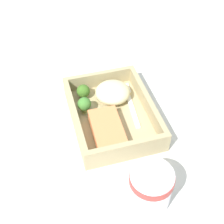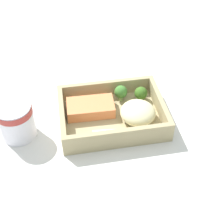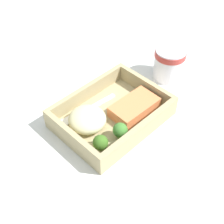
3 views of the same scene
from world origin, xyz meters
The scene contains 10 objects.
ground_plane centered at (0.00, 0.00, -1.00)cm, with size 160.00×160.00×2.00cm, color silver.
takeout_tray centered at (0.00, 0.00, 0.60)cm, with size 25.21×18.90×1.20cm, color tan.
tray_rim centered at (0.00, 0.00, 3.26)cm, with size 25.21×18.90×4.12cm.
salmon_fillet centered at (-4.93, 2.55, 2.61)cm, with size 11.58×6.62×2.83cm, color #EE8550.
mashed_potatoes centered at (5.98, -1.91, 3.29)cm, with size 8.57×8.72×4.18cm, color beige.
broccoli_floret_1 centered at (8.47, 5.08, 3.21)cm, with size 3.37×3.37×3.77cm.
broccoli_floret_2 centered at (3.35, 5.90, 3.69)cm, with size 3.32×3.32×4.27cm.
fork centered at (3.48, -5.66, 1.42)cm, with size 15.89×3.19×0.44cm.
paper_cup centered at (-22.40, -0.97, 4.91)cm, with size 8.26×8.26×8.79cm.
receipt_slip centered at (24.05, -0.10, 0.12)cm, with size 9.57×11.89×0.24cm, color white.
Camera 3 is at (35.85, 36.09, 54.94)cm, focal length 50.00 mm.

